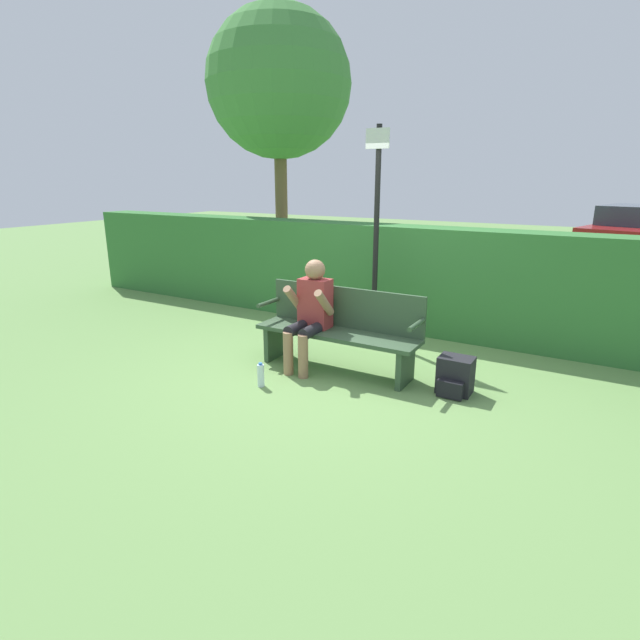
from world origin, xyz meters
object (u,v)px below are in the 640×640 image
Objects in this scene: person_seated at (311,309)px; signpost at (376,226)px; park_bench at (339,329)px; tree at (279,85)px; water_bottle at (261,375)px; parked_car at (635,233)px; backpack at (455,376)px.

person_seated is 0.45× the size of signpost.
tree is (-3.20, 3.56, 3.27)m from park_bench.
water_bottle is 12.50m from parked_car.
park_bench is 1.54× the size of person_seated.
parked_car reaches higher than person_seated.
parked_car is at bearing 72.44° from signpost.
park_bench is at bearing -47.99° from tree.
signpost is at bearing 139.73° from backpack.
person_seated is at bearing -176.09° from backpack.
tree is at bearing 121.85° from water_bottle.
water_bottle is (-1.78, -0.85, -0.06)m from backpack.
signpost is at bearing 177.86° from parked_car.
parked_car is (3.01, 11.13, 0.19)m from park_bench.
signpost reaches higher than backpack.
person_seated reaches higher than backpack.
signpost reaches higher than person_seated.
tree is at bearing 132.01° from park_bench.
park_bench is 1.60m from signpost.
backpack is 0.08× the size of parked_car.
parked_car is at bearing 73.91° from water_bottle.
person_seated is 11.73m from parked_car.
parked_car reaches higher than water_bottle.
water_bottle is at bearing -117.63° from park_bench.
park_bench is at bearing 22.82° from person_seated.
water_bottle is 2.52m from signpost.
park_bench is 0.39m from person_seated.
person_seated is at bearing -157.18° from park_bench.
tree reaches higher than person_seated.
signpost is at bearing 81.16° from water_bottle.
parked_car is (3.46, 12.00, 0.54)m from water_bottle.
park_bench is 7.26× the size of water_bottle.
signpost is at bearing -37.22° from tree.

